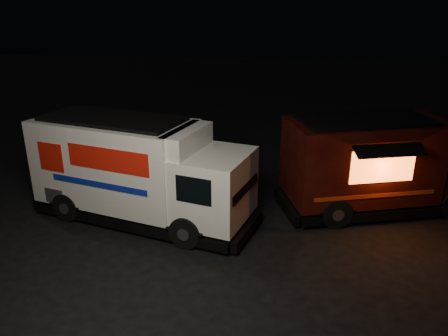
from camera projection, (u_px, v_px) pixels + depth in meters
The scene contains 3 objects.
ground at pixel (189, 238), 11.48m from camera, with size 80.00×80.00×0.00m, color black.
white_truck at pixel (142, 171), 12.05m from camera, with size 6.39×2.18×2.90m, color white, non-canonical shape.
red_truck at pixel (385, 163), 12.73m from camera, with size 6.03×2.22×2.80m, color #3B110A, non-canonical shape.
Camera 1 is at (1.75, -9.95, 5.82)m, focal length 35.00 mm.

